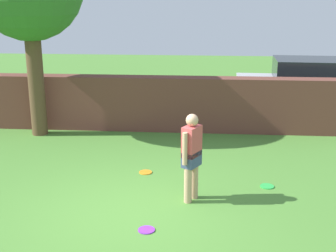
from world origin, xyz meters
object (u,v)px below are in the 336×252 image
person (192,154)px  frisbee_green (267,186)px  frisbee_orange (146,172)px  frisbee_purple (146,230)px  car (307,87)px

person → frisbee_green: person is taller
person → frisbee_orange: 1.81m
person → frisbee_purple: person is taller
frisbee_orange → frisbee_green: same height
car → frisbee_orange: bearing=51.8°
car → frisbee_purple: car is taller
car → frisbee_green: (-1.84, -5.51, -0.85)m
person → frisbee_purple: 1.62m
frisbee_green → frisbee_orange: bearing=167.7°
frisbee_orange → frisbee_purple: (0.31, -2.40, 0.00)m
person → car: 7.03m
frisbee_orange → frisbee_purple: same height
car → person: bearing=64.5°
person → frisbee_purple: size_ratio=6.00×
car → frisbee_orange: (-4.29, -4.98, -0.85)m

